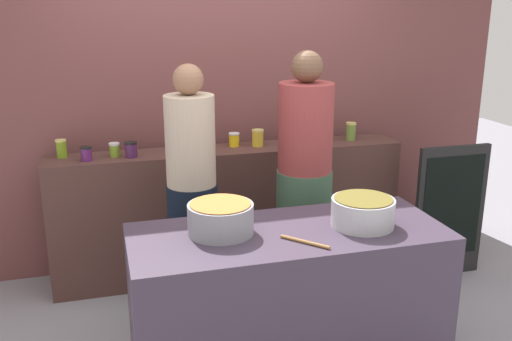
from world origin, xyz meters
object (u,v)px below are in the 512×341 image
(chalkboard_sign, at_px, (450,211))
(cook_with_tongs, at_px, (192,208))
(preserve_jar_4, at_px, (234,140))
(wooden_spoon, at_px, (305,242))
(preserve_jar_6, at_px, (299,137))
(cook_in_cap, at_px, (304,194))
(cooking_pot_center, at_px, (363,212))
(preserve_jar_2, at_px, (114,150))
(preserve_jar_7, at_px, (324,133))
(preserve_jar_8, at_px, (351,131))
(preserve_jar_0, at_px, (61,149))
(preserve_jar_3, at_px, (131,150))
(preserve_jar_1, at_px, (86,154))
(preserve_jar_5, at_px, (258,138))
(cooking_pot_left, at_px, (221,218))

(chalkboard_sign, bearing_deg, cook_with_tongs, -177.68)
(preserve_jar_4, height_order, wooden_spoon, preserve_jar_4)
(preserve_jar_6, bearing_deg, preserve_jar_4, 172.50)
(cook_in_cap, bearing_deg, cooking_pot_center, -88.53)
(cooking_pot_center, relative_size, chalkboard_sign, 0.33)
(wooden_spoon, relative_size, cook_with_tongs, 0.16)
(cook_with_tongs, relative_size, chalkboard_sign, 1.64)
(preserve_jar_4, xyz_separation_m, cook_in_cap, (0.34, -0.65, -0.26))
(preserve_jar_2, height_order, preserve_jar_7, preserve_jar_7)
(preserve_jar_4, relative_size, chalkboard_sign, 0.10)
(preserve_jar_8, relative_size, chalkboard_sign, 0.14)
(preserve_jar_0, relative_size, preserve_jar_2, 1.30)
(preserve_jar_3, bearing_deg, chalkboard_sign, -11.25)
(preserve_jar_4, relative_size, preserve_jar_8, 0.73)
(preserve_jar_0, distance_m, chalkboard_sign, 2.94)
(preserve_jar_1, bearing_deg, preserve_jar_7, 4.07)
(preserve_jar_1, relative_size, preserve_jar_3, 0.90)
(preserve_jar_0, height_order, cooking_pot_center, preserve_jar_0)
(preserve_jar_8, bearing_deg, preserve_jar_5, 179.29)
(preserve_jar_0, distance_m, preserve_jar_8, 2.21)
(preserve_jar_4, height_order, preserve_jar_8, preserve_jar_8)
(preserve_jar_6, distance_m, chalkboard_sign, 1.30)
(preserve_jar_2, relative_size, wooden_spoon, 0.36)
(preserve_jar_1, xyz_separation_m, preserve_jar_8, (2.04, 0.08, 0.02))
(preserve_jar_1, xyz_separation_m, cooking_pot_center, (1.45, -1.37, -0.08))
(preserve_jar_0, xyz_separation_m, preserve_jar_7, (2.00, -0.01, -0.00))
(cook_with_tongs, bearing_deg, preserve_jar_4, 56.36)
(preserve_jar_1, relative_size, cooking_pot_left, 0.29)
(preserve_jar_0, height_order, preserve_jar_6, preserve_jar_0)
(preserve_jar_3, bearing_deg, cook_in_cap, -25.45)
(wooden_spoon, bearing_deg, chalkboard_sign, 33.74)
(cook_in_cap, height_order, chalkboard_sign, cook_in_cap)
(wooden_spoon, bearing_deg, preserve_jar_4, 88.98)
(cooking_pot_left, relative_size, cooking_pot_center, 1.01)
(preserve_jar_2, xyz_separation_m, cooking_pot_left, (0.49, -1.33, -0.08))
(cook_with_tongs, bearing_deg, cook_in_cap, 1.12)
(preserve_jar_4, distance_m, preserve_jar_6, 0.51)
(preserve_jar_6, xyz_separation_m, wooden_spoon, (-0.53, -1.58, -0.16))
(preserve_jar_1, distance_m, cook_in_cap, 1.54)
(cook_with_tongs, bearing_deg, preserve_jar_1, 140.47)
(preserve_jar_2, distance_m, preserve_jar_5, 1.07)
(wooden_spoon, height_order, cook_in_cap, cook_in_cap)
(preserve_jar_7, bearing_deg, wooden_spoon, -114.92)
(preserve_jar_1, xyz_separation_m, preserve_jar_6, (1.59, 0.06, 0.00))
(cooking_pot_left, distance_m, cook_with_tongs, 0.76)
(preserve_jar_6, relative_size, chalkboard_sign, 0.10)
(cooking_pot_center, distance_m, wooden_spoon, 0.42)
(preserve_jar_3, relative_size, preserve_jar_5, 0.86)
(preserve_jar_3, bearing_deg, preserve_jar_1, -177.43)
(preserve_jar_0, distance_m, preserve_jar_1, 0.22)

